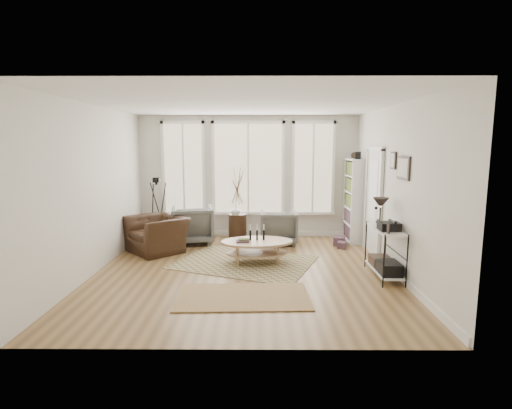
{
  "coord_description": "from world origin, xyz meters",
  "views": [
    {
      "loc": [
        0.25,
        -6.84,
        2.24
      ],
      "look_at": [
        0.2,
        0.6,
        1.1
      ],
      "focal_mm": 28.0,
      "sensor_mm": 36.0,
      "label": 1
    }
  ],
  "objects_px": {
    "coffee_table": "(257,246)",
    "bookcase": "(354,200)",
    "low_shelf": "(385,247)",
    "side_table": "(237,205)",
    "armchair_right": "(278,227)",
    "armchair_left": "(193,225)",
    "accent_chair": "(157,234)"
  },
  "relations": [
    {
      "from": "armchair_right",
      "to": "armchair_left",
      "type": "bearing_deg",
      "value": -0.92
    },
    {
      "from": "bookcase",
      "to": "coffee_table",
      "type": "distance_m",
      "value": 2.89
    },
    {
      "from": "accent_chair",
      "to": "armchair_right",
      "type": "bearing_deg",
      "value": 62.35
    },
    {
      "from": "coffee_table",
      "to": "side_table",
      "type": "bearing_deg",
      "value": 104.43
    },
    {
      "from": "low_shelf",
      "to": "accent_chair",
      "type": "height_order",
      "value": "low_shelf"
    },
    {
      "from": "armchair_right",
      "to": "accent_chair",
      "type": "relative_size",
      "value": 0.73
    },
    {
      "from": "low_shelf",
      "to": "side_table",
      "type": "xyz_separation_m",
      "value": [
        -2.62,
        2.54,
        0.33
      ]
    },
    {
      "from": "bookcase",
      "to": "armchair_right",
      "type": "distance_m",
      "value": 1.85
    },
    {
      "from": "low_shelf",
      "to": "armchair_right",
      "type": "bearing_deg",
      "value": 126.43
    },
    {
      "from": "armchair_left",
      "to": "accent_chair",
      "type": "height_order",
      "value": "armchair_left"
    },
    {
      "from": "armchair_left",
      "to": "armchair_right",
      "type": "relative_size",
      "value": 1.12
    },
    {
      "from": "armchair_left",
      "to": "bookcase",
      "type": "bearing_deg",
      "value": 172.9
    },
    {
      "from": "bookcase",
      "to": "side_table",
      "type": "bearing_deg",
      "value": 179.64
    },
    {
      "from": "armchair_left",
      "to": "side_table",
      "type": "bearing_deg",
      "value": -177.67
    },
    {
      "from": "coffee_table",
      "to": "bookcase",
      "type": "bearing_deg",
      "value": 38.08
    },
    {
      "from": "side_table",
      "to": "low_shelf",
      "type": "bearing_deg",
      "value": -44.08
    },
    {
      "from": "low_shelf",
      "to": "coffee_table",
      "type": "xyz_separation_m",
      "value": [
        -2.17,
        0.78,
        -0.18
      ]
    },
    {
      "from": "armchair_left",
      "to": "accent_chair",
      "type": "relative_size",
      "value": 0.82
    },
    {
      "from": "low_shelf",
      "to": "side_table",
      "type": "bearing_deg",
      "value": 135.92
    },
    {
      "from": "armchair_left",
      "to": "low_shelf",
      "type": "bearing_deg",
      "value": 137.13
    },
    {
      "from": "armchair_right",
      "to": "bookcase",
      "type": "bearing_deg",
      "value": -172.01
    },
    {
      "from": "side_table",
      "to": "accent_chair",
      "type": "relative_size",
      "value": 1.55
    },
    {
      "from": "low_shelf",
      "to": "armchair_right",
      "type": "xyz_separation_m",
      "value": [
        -1.68,
        2.28,
        -0.13
      ]
    },
    {
      "from": "bookcase",
      "to": "side_table",
      "type": "xyz_separation_m",
      "value": [
        -2.68,
        0.02,
        -0.11
      ]
    },
    {
      "from": "armchair_left",
      "to": "side_table",
      "type": "height_order",
      "value": "side_table"
    },
    {
      "from": "armchair_right",
      "to": "side_table",
      "type": "distance_m",
      "value": 1.08
    },
    {
      "from": "bookcase",
      "to": "accent_chair",
      "type": "xyz_separation_m",
      "value": [
        -4.31,
        -0.94,
        -0.59
      ]
    },
    {
      "from": "coffee_table",
      "to": "armchair_left",
      "type": "relative_size",
      "value": 1.54
    },
    {
      "from": "armchair_right",
      "to": "accent_chair",
      "type": "distance_m",
      "value": 2.66
    },
    {
      "from": "armchair_right",
      "to": "side_table",
      "type": "xyz_separation_m",
      "value": [
        -0.94,
        0.26,
        0.47
      ]
    },
    {
      "from": "accent_chair",
      "to": "side_table",
      "type": "bearing_deg",
      "value": 77.56
    },
    {
      "from": "bookcase",
      "to": "armchair_left",
      "type": "distance_m",
      "value": 3.73
    }
  ]
}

